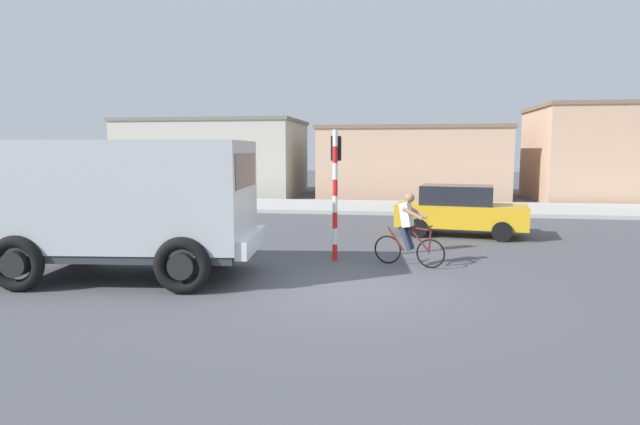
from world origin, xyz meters
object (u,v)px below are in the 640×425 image
(truck_foreground, at_px, (126,200))
(cyclist, at_px, (409,229))
(traffic_light_pole, at_px, (336,177))
(car_red_near, at_px, (460,210))

(truck_foreground, height_order, cyclist, truck_foreground)
(cyclist, height_order, traffic_light_pole, traffic_light_pole)
(cyclist, relative_size, traffic_light_pole, 0.54)
(truck_foreground, height_order, traffic_light_pole, traffic_light_pole)
(traffic_light_pole, xyz_separation_m, car_red_near, (3.47, 4.32, -1.25))
(cyclist, bearing_deg, traffic_light_pole, 166.43)
(truck_foreground, bearing_deg, traffic_light_pole, 30.39)
(truck_foreground, bearing_deg, cyclist, 18.70)
(truck_foreground, relative_size, traffic_light_pole, 1.76)
(car_red_near, bearing_deg, traffic_light_pole, -128.75)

